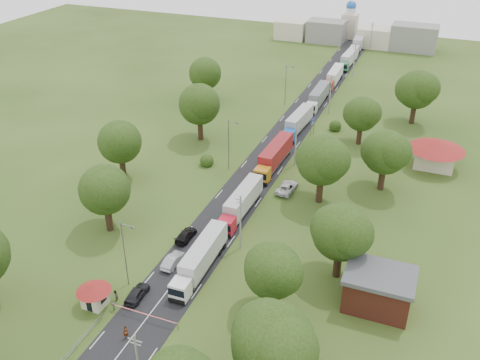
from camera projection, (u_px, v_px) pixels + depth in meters
The scene contains 43 objects.
ground at pixel (225, 216), 86.06m from camera, with size 260.00×260.00×0.00m, color #2C4416.
road at pixel (265, 163), 102.27m from camera, with size 8.00×200.00×0.04m, color black.
boom_barrier at pixel (135, 312), 65.80m from camera, with size 9.22×0.35×1.18m.
guard_booth at pixel (94, 292), 67.04m from camera, with size 4.40×4.40×3.45m.
info_sign at pixel (313, 123), 111.29m from camera, with size 0.12×3.10×4.10m.
pole_1 at pixel (240, 222), 76.33m from camera, with size 1.60×0.24×9.00m.
pole_2 at pixel (296, 143), 99.02m from camera, with size 1.60×0.24×9.00m.
pole_3 at pixel (330, 94), 121.71m from camera, with size 1.60×0.24×9.00m.
pole_4 at pixel (354, 60), 144.40m from camera, with size 1.60×0.24×9.00m.
pole_5 at pixel (371, 36), 167.09m from camera, with size 1.60×0.24×9.00m.
lamp_0 at pixel (125, 251), 68.84m from camera, with size 2.03×0.22×10.00m.
lamp_1 at pixel (229, 143), 97.20m from camera, with size 2.03×0.22×10.00m.
lamp_2 at pixel (286, 83), 125.56m from camera, with size 2.03×0.22×10.00m.
tree_1 at pixel (274, 342), 52.28m from camera, with size 9.60×9.60×12.05m.
tree_2 at pixel (273, 270), 63.88m from camera, with size 8.00×8.00×10.10m.
tree_3 at pixel (341, 231), 69.77m from camera, with size 8.80×8.80×11.07m.
tree_4 at pixel (322, 160), 86.29m from camera, with size 9.60×9.60×12.05m.
tree_5 at pixel (386, 152), 90.20m from camera, with size 8.80×8.80×11.07m.
tree_6 at pixel (362, 114), 106.51m from camera, with size 8.00×8.00×10.10m.
tree_7 at pixel (417, 89), 115.19m from camera, with size 9.60×9.60×12.05m.
tree_10 at pixel (105, 189), 79.33m from camera, with size 8.80×8.80×11.07m.
tree_11 at pixel (120, 141), 93.73m from camera, with size 8.80×8.80×11.07m.
tree_12 at pixel (200, 104), 107.72m from camera, with size 9.60×9.60×12.05m.
tree_13 at pixel (205, 73), 126.78m from camera, with size 8.80×8.80×11.07m.
house_brick at pixel (378, 289), 66.72m from camera, with size 8.60×6.60×5.20m.
house_cream at pixel (436, 150), 98.99m from camera, with size 10.08×10.08×5.80m.
distant_town at pixel (359, 34), 173.27m from camera, with size 52.00×8.00×8.00m.
church at pixel (350, 22), 180.32m from camera, with size 5.00×5.00×12.30m.
truck_0 at pixel (201, 258), 73.12m from camera, with size 2.73×14.42×3.99m.
truck_1 at pixel (241, 203), 85.75m from camera, with size 2.61×14.17×3.93m.
truck_2 at pixel (274, 156), 99.72m from camera, with size 3.00×15.36×4.25m.
truck_3 at pixel (298, 122), 114.06m from camera, with size 3.15×14.45×3.99m.
truck_4 at pixel (318, 97), 127.47m from camera, with size 2.57×14.38×3.99m.
truck_5 at pixel (334, 77), 140.74m from camera, with size 2.64×13.80×3.82m.
truck_6 at pixel (349, 59), 154.39m from camera, with size 2.85×14.13×3.91m.
truck_7 at pixel (359, 43), 169.03m from camera, with size 3.18×15.51×4.29m.
car_lane_front at pixel (137, 293), 68.90m from camera, with size 1.79×4.46×1.52m, color black.
car_lane_mid at pixel (173, 260), 74.85m from camera, with size 1.60×4.59×1.51m, color #A3A6AB.
car_lane_rear at pixel (186, 235), 80.32m from camera, with size 1.92×4.73×1.37m, color black.
car_verge_near at pixel (287, 187), 92.57m from camera, with size 2.65×5.75×1.60m, color silver.
car_verge_far at pixel (310, 147), 106.85m from camera, with size 1.69×4.20×1.43m, color #4D4F53.
pedestrian_near at pixel (126, 333), 62.68m from camera, with size 0.65×0.43×1.78m, color gray.
pedestrian_booth at pixel (115, 296), 68.46m from camera, with size 0.75×0.59×1.55m, color gray.
Camera 1 is at (28.77, -66.16, 47.34)m, focal length 40.00 mm.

